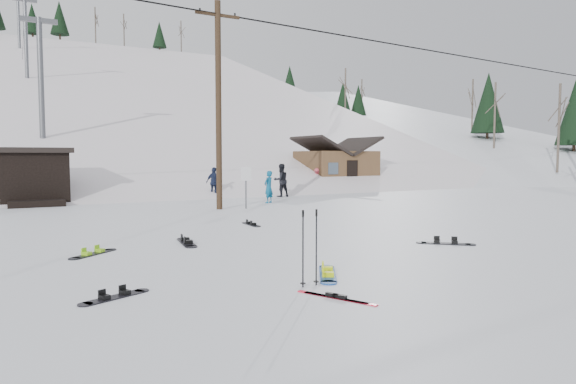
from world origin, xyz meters
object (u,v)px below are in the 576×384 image
cabin (336,168)px  hero_snowboard (328,273)px  hero_skis (336,297)px  utility_pole (218,102)px

cabin → hero_snowboard: cabin is taller
cabin → hero_skis: (-16.55, -24.31, -1.46)m
cabin → hero_snowboard: bearing=-124.6°
cabin → hero_skis: 29.44m
hero_snowboard → hero_skis: size_ratio=1.05×
utility_pole → hero_snowboard: utility_pole is taller
utility_pole → cabin: utility_pole is taller
hero_skis → hero_snowboard: bearing=36.4°
cabin → hero_skis: size_ratio=3.89×
utility_pole → hero_skis: (-3.55, -14.31, -4.66)m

